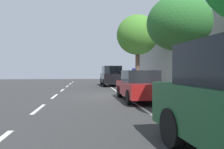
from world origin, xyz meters
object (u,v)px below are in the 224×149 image
parked_suv_black_mid (111,76)px  bicycle_at_curb (130,86)px  cyclist_with_backpack (134,77)px  street_tree_far_end (179,24)px  parked_sedan_red_second (139,86)px  street_tree_corner (138,35)px  pedestrian_on_phone (216,82)px

parked_suv_black_mid → bicycle_at_curb: 5.91m
bicycle_at_curb → cyclist_with_backpack: bearing=-64.5°
street_tree_far_end → bicycle_at_curb: bearing=102.8°
parked_sedan_red_second → street_tree_corner: 9.08m
parked_suv_black_mid → cyclist_with_backpack: bearing=-81.5°
pedestrian_on_phone → parked_suv_black_mid: bearing=102.5°
bicycle_at_curb → pedestrian_on_phone: pedestrian_on_phone is taller
street_tree_far_end → street_tree_corner: bearing=90.0°
bicycle_at_curb → cyclist_with_backpack: cyclist_with_backpack is taller
street_tree_corner → cyclist_with_backpack: bearing=-107.5°
cyclist_with_backpack → bicycle_at_curb: bearing=115.5°
parked_sedan_red_second → street_tree_far_end: bearing=-16.0°
parked_sedan_red_second → parked_suv_black_mid: size_ratio=0.93×
parked_suv_black_mid → pedestrian_on_phone: (2.92, -13.13, 0.01)m
parked_suv_black_mid → street_tree_corner: (2.00, -2.94, 3.64)m
parked_suv_black_mid → bicycle_at_curb: size_ratio=3.53×
cyclist_with_backpack → street_tree_corner: (1.06, 3.36, 3.61)m
cyclist_with_backpack → pedestrian_on_phone: size_ratio=1.07×
cyclist_with_backpack → street_tree_far_end: street_tree_far_end is taller
bicycle_at_curb → street_tree_corner: (1.28, 2.89, 4.27)m
parked_sedan_red_second → pedestrian_on_phone: size_ratio=2.72×
bicycle_at_curb → pedestrian_on_phone: size_ratio=0.83×
parked_sedan_red_second → parked_suv_black_mid: parked_suv_black_mid is taller
street_tree_far_end → street_tree_corner: (0.00, 8.52, 0.86)m
pedestrian_on_phone → cyclist_with_backpack: bearing=106.1°
street_tree_far_end → pedestrian_on_phone: bearing=-61.3°
street_tree_far_end → pedestrian_on_phone: size_ratio=3.13×
cyclist_with_backpack → parked_suv_black_mid: bearing=98.5°
bicycle_at_curb → street_tree_far_end: street_tree_far_end is taller
bicycle_at_curb → street_tree_corner: 5.32m
street_tree_corner → pedestrian_on_phone: street_tree_corner is taller
parked_suv_black_mid → street_tree_far_end: size_ratio=0.93×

